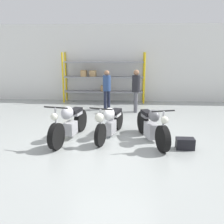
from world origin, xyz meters
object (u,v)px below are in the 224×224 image
at_px(shelving_rack, 102,77).
at_px(motorcycle_grey, 152,126).
at_px(motorcycle_white, 110,121).
at_px(motorcycle_silver, 70,123).
at_px(toolbox, 185,144).
at_px(person_browsing, 136,87).
at_px(person_near_rack, 107,87).

relative_size(shelving_rack, motorcycle_grey, 1.87).
bearing_deg(motorcycle_white, shelving_rack, -155.87).
distance_m(shelving_rack, motorcycle_silver, 5.34).
xyz_separation_m(motorcycle_silver, toolbox, (3.01, -0.53, -0.32)).
height_order(shelving_rack, toolbox, shelving_rack).
xyz_separation_m(shelving_rack, motorcycle_white, (0.75, -5.07, -0.70)).
xyz_separation_m(motorcycle_grey, person_browsing, (-0.35, 3.33, 0.56)).
height_order(motorcycle_white, person_browsing, person_browsing).
bearing_deg(person_browsing, shelving_rack, -56.44).
distance_m(motorcycle_silver, person_near_rack, 3.76).
bearing_deg(motorcycle_white, person_browsing, -178.59).
bearing_deg(motorcycle_grey, motorcycle_silver, -106.87).
xyz_separation_m(shelving_rack, toolbox, (2.67, -5.81, -1.03)).
relative_size(person_browsing, person_near_rack, 1.03).
bearing_deg(toolbox, shelving_rack, 114.71).
relative_size(person_browsing, toolbox, 3.81).
bearing_deg(motorcycle_silver, shelving_rack, -171.92).
relative_size(motorcycle_white, person_near_rack, 1.25).
distance_m(motorcycle_white, toolbox, 2.09).
height_order(motorcycle_silver, motorcycle_grey, motorcycle_silver).
xyz_separation_m(shelving_rack, person_near_rack, (0.36, -1.62, -0.22)).
bearing_deg(motorcycle_grey, motorcycle_white, -118.33).
distance_m(shelving_rack, person_near_rack, 1.67).
bearing_deg(motorcycle_white, motorcycle_grey, 93.63).
bearing_deg(toolbox, motorcycle_grey, 147.29).
relative_size(motorcycle_white, motorcycle_grey, 0.99).
bearing_deg(motorcycle_silver, motorcycle_grey, 101.16).
bearing_deg(motorcycle_white, motorcycle_silver, -62.95).
bearing_deg(shelving_rack, motorcycle_silver, -93.68).
distance_m(motorcycle_grey, person_near_rack, 4.03).
distance_m(shelving_rack, toolbox, 6.48).
relative_size(motorcycle_silver, motorcycle_grey, 1.06).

